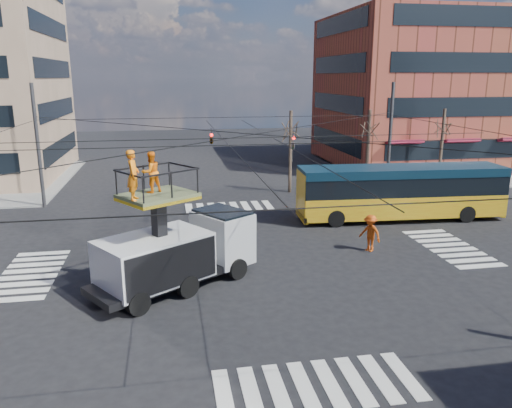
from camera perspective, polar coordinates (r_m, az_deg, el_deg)
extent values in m
plane|color=black|center=(23.63, -0.11, -6.38)|extent=(120.00, 120.00, 0.00)
cube|color=slate|center=(50.14, 19.81, 3.99)|extent=(18.00, 18.00, 0.12)
cube|color=black|center=(47.06, -21.36, 6.03)|extent=(0.12, 13.60, 1.50)
cube|color=black|center=(46.75, -21.73, 10.07)|extent=(0.12, 13.60, 1.50)
cube|color=black|center=(46.68, -22.12, 14.14)|extent=(0.12, 13.60, 1.50)
cube|color=black|center=(46.84, -22.53, 18.20)|extent=(0.12, 13.60, 1.50)
cube|color=brown|center=(52.56, 19.80, 12.07)|extent=(20.00, 16.00, 14.00)
cube|color=black|center=(46.13, 24.20, 5.75)|extent=(17.00, 0.12, 1.58)
cube|color=black|center=(48.78, 9.00, 7.24)|extent=(0.12, 13.60, 1.58)
cube|color=black|center=(45.81, 24.65, 10.07)|extent=(17.00, 0.12, 1.57)
cube|color=black|center=(48.48, 9.16, 11.34)|extent=(0.12, 13.60, 1.57)
cube|color=black|center=(45.76, 25.12, 14.43)|extent=(17.00, 0.12, 1.57)
cube|color=black|center=(48.43, 9.33, 15.48)|extent=(0.12, 13.60, 1.57)
cube|color=black|center=(45.97, 25.61, 18.77)|extent=(17.00, 0.12, 1.57)
cube|color=black|center=(48.63, 9.51, 19.60)|extent=(0.12, 13.60, 1.57)
cylinder|color=#2D2D30|center=(37.54, 15.05, 7.20)|extent=(0.24, 0.24, 8.00)
cylinder|color=#2D2D30|center=(35.01, -23.64, 6.00)|extent=(0.24, 0.24, 8.00)
cylinder|color=black|center=(34.08, -3.67, 9.85)|extent=(24.00, 0.03, 0.03)
cylinder|color=black|center=(10.82, 10.94, -0.24)|extent=(24.00, 0.03, 0.03)
cylinder|color=black|center=(27.04, 26.03, 7.26)|extent=(0.03, 24.00, 0.03)
cylinder|color=black|center=(22.23, -0.12, 7.98)|extent=(24.02, 24.02, 0.03)
cylinder|color=black|center=(22.23, -0.12, 7.98)|extent=(24.02, 24.02, 0.03)
cylinder|color=black|center=(21.10, 0.45, 6.81)|extent=(24.00, 0.03, 0.03)
cylinder|color=black|center=(23.44, -0.63, 7.58)|extent=(24.00, 0.03, 0.03)
cylinder|color=black|center=(22.11, -3.21, 6.88)|extent=(0.03, 24.00, 0.03)
cylinder|color=black|center=(22.52, 2.91, 7.02)|extent=(0.03, 24.00, 0.03)
imported|color=black|center=(25.76, 4.24, 7.03)|extent=(0.16, 0.20, 1.00)
imported|color=black|center=(27.03, -5.14, 7.90)|extent=(0.26, 1.24, 0.50)
cylinder|color=#382B21|center=(36.74, 3.94, 5.94)|extent=(0.24, 0.24, 6.00)
cylinder|color=#382B21|center=(38.63, 12.66, 6.04)|extent=(0.24, 0.24, 6.00)
cylinder|color=#382B21|center=(41.30, 20.42, 6.01)|extent=(0.24, 0.24, 6.00)
cube|color=black|center=(20.83, -9.30, -7.90)|extent=(7.04, 5.73, 0.30)
cube|color=silver|center=(21.96, -3.84, -3.77)|extent=(2.83, 3.00, 2.20)
cube|color=black|center=(21.72, -3.87, -1.77)|extent=(2.61, 2.80, 0.80)
cube|color=silver|center=(20.04, -11.53, -6.15)|extent=(4.88, 4.42, 1.80)
cylinder|color=black|center=(21.39, -2.19, -7.39)|extent=(0.94, 0.79, 0.90)
cylinder|color=black|center=(23.04, -6.03, -5.83)|extent=(0.94, 0.79, 0.90)
cylinder|color=black|center=(19.89, -7.85, -9.26)|extent=(0.94, 0.79, 0.90)
cylinder|color=black|center=(21.66, -11.49, -7.40)|extent=(0.94, 0.79, 0.90)
cylinder|color=black|center=(18.81, -13.34, -10.97)|extent=(0.94, 0.79, 0.90)
cylinder|color=black|center=(20.67, -16.67, -8.82)|extent=(0.94, 0.79, 0.90)
cube|color=black|center=(19.81, -10.97, -2.61)|extent=(0.62, 0.62, 2.56)
cube|color=#4A5231|center=(19.47, -11.15, 1.00)|extent=(3.33, 3.19, 0.12)
cube|color=yellow|center=(19.50, -11.14, 0.66)|extent=(3.33, 3.19, 0.12)
imported|color=orange|center=(18.48, -13.87, 3.23)|extent=(0.48, 0.69, 1.83)
imported|color=orange|center=(19.56, -11.92, 3.59)|extent=(0.98, 0.92, 1.60)
cube|color=orange|center=(31.23, 16.11, 0.05)|extent=(12.31, 3.28, 1.30)
cube|color=black|center=(30.97, 16.27, 2.20)|extent=(12.31, 3.23, 1.10)
cube|color=#0C2637|center=(30.82, 16.37, 3.65)|extent=(12.31, 3.28, 0.50)
cube|color=orange|center=(29.28, 5.33, 0.94)|extent=(0.39, 2.48, 2.80)
cube|color=orange|center=(33.86, 25.58, 1.41)|extent=(0.39, 2.48, 2.80)
cube|color=black|center=(29.56, 5.18, -1.24)|extent=(0.30, 2.60, 0.30)
cube|color=gold|center=(29.03, 5.58, 3.34)|extent=(0.19, 1.60, 0.35)
cylinder|color=black|center=(28.86, 9.12, -1.64)|extent=(1.02, 0.36, 1.00)
cylinder|color=black|center=(31.05, 7.95, -0.45)|extent=(1.02, 0.36, 1.00)
cylinder|color=black|center=(31.93, 22.93, -1.06)|extent=(1.02, 0.36, 1.00)
cylinder|color=black|center=(33.93, 21.00, -0.01)|extent=(1.02, 0.36, 1.00)
cone|color=#FF2A0A|center=(22.14, -15.63, -7.50)|extent=(0.36, 0.36, 0.66)
imported|color=#D05B0D|center=(22.01, -12.39, -6.01)|extent=(0.62, 1.05, 1.67)
imported|color=#D54A0D|center=(25.12, 12.91, -3.26)|extent=(1.20, 1.37, 1.85)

